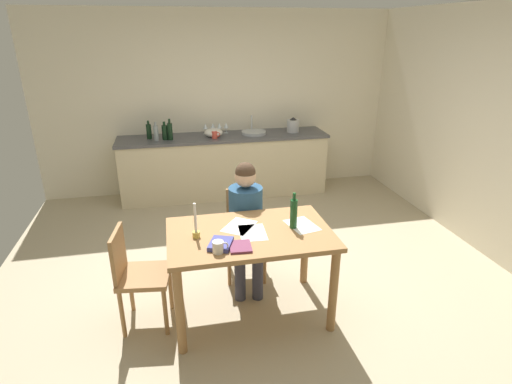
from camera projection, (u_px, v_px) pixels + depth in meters
ground_plane at (257, 275)px, 4.18m from camera, size 5.20×5.20×0.04m
wall_back at (220, 103)px, 6.05m from camera, size 5.20×0.12×2.60m
wall_right at (504, 136)px, 4.19m from camera, size 0.12×5.20×2.60m
kitchen_counter at (225, 165)px, 6.04m from camera, size 3.00×0.64×0.90m
dining_table at (250, 245)px, 3.36m from camera, size 1.33×0.83×0.79m
chair_at_table at (245, 229)px, 4.04m from camera, size 0.45×0.45×0.86m
person_seated at (246, 217)px, 3.83m from camera, size 0.37×0.62×1.19m
chair_side_empty at (137, 273)px, 3.31m from camera, size 0.45×0.45×0.86m
coffee_mug at (218, 247)px, 3.00m from camera, size 0.12×0.08×0.09m
candlestick at (196, 228)px, 3.20m from camera, size 0.06×0.06×0.29m
book_magazine at (240, 247)px, 3.07m from camera, size 0.18×0.20×0.02m
book_cookery at (221, 244)px, 3.09m from camera, size 0.22×0.25×0.03m
paper_letter at (302, 225)px, 3.43m from camera, size 0.27×0.34×0.00m
paper_bill at (253, 232)px, 3.30m from camera, size 0.23×0.31×0.00m
paper_envelope at (239, 226)px, 3.41m from camera, size 0.34×0.36×0.00m
wine_bottle_on_table at (294, 213)px, 3.34m from camera, size 0.06×0.06×0.31m
sink_unit at (254, 132)px, 5.95m from camera, size 0.36×0.36×0.24m
bottle_oil at (149, 131)px, 5.65m from camera, size 0.07×0.07×0.25m
bottle_vinegar at (156, 133)px, 5.56m from camera, size 0.06×0.06×0.25m
bottle_wine_red at (165, 132)px, 5.62m from camera, size 0.08×0.08×0.25m
bottle_sauce at (170, 131)px, 5.60m from camera, size 0.07×0.07×0.29m
mixing_bowl at (214, 133)px, 5.78m from camera, size 0.26×0.26×0.12m
stovetop_kettle at (293, 125)px, 6.04m from camera, size 0.18×0.18×0.22m
wine_glass_near_sink at (226, 126)px, 5.98m from camera, size 0.07×0.07×0.15m
wine_glass_by_kettle at (219, 126)px, 5.96m from camera, size 0.07×0.07×0.15m
wine_glass_back_left at (213, 126)px, 5.94m from camera, size 0.07×0.07×0.15m
wine_glass_back_right at (205, 127)px, 5.92m from camera, size 0.07×0.07×0.15m
teacup_on_counter at (215, 135)px, 5.69m from camera, size 0.12×0.08×0.10m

